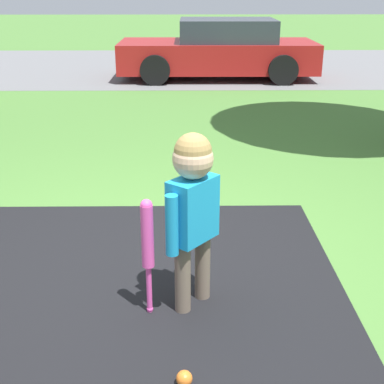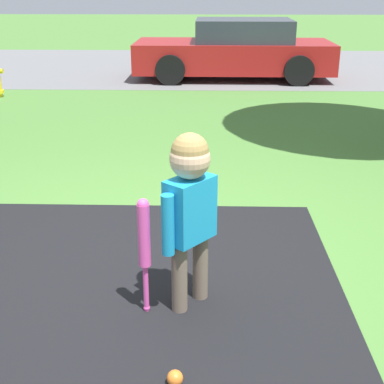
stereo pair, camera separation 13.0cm
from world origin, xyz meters
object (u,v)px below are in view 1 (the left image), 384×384
Objects in this scene: sports_ball at (184,378)px; baseball_bat at (148,241)px; child at (193,198)px; parked_car at (219,50)px.

baseball_bat is at bearing 108.21° from sports_ball.
child is 0.97m from sports_ball.
baseball_bat reaches higher than sports_ball.
child reaches higher than baseball_bat.
parked_car reaches higher than baseball_bat.
sports_ball is at bearing 85.99° from parked_car.
child is at bearing 18.80° from baseball_bat.
child is 0.28× the size of parked_car.
parked_car is (0.65, 8.18, -0.15)m from child.
sports_ball is at bearing -144.23° from child.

